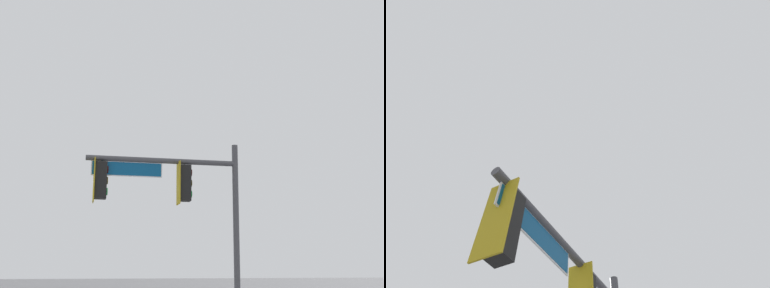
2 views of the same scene
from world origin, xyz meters
TOP-DOWN VIEW (x-y plane):
  - signal_pole_near at (-6.58, -8.53)m, footprint 4.60×1.30m

SIDE VIEW (x-z plane):
  - signal_pole_near at x=-6.58m, z-range 1.34..7.28m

